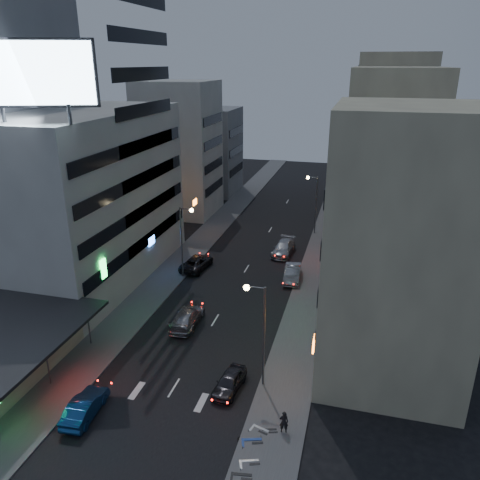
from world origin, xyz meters
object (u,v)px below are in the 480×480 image
(parked_car_right_mid, at_px, (292,273))
(parked_car_left, at_px, (197,263))
(person, at_px, (284,422))
(scooter_silver_a, at_px, (259,452))
(scooter_silver_b, at_px, (270,424))
(road_car_silver, at_px, (187,317))
(scooter_blue, at_px, (262,430))
(road_car_blue, at_px, (85,407))
(scooter_black_b, at_px, (277,422))
(parked_car_right_near, at_px, (229,382))
(scooter_black_a, at_px, (253,466))
(parked_car_right_far, at_px, (283,248))

(parked_car_right_mid, bearing_deg, parked_car_left, 174.62)
(person, bearing_deg, scooter_silver_a, 55.06)
(person, relative_size, scooter_silver_b, 0.91)
(road_car_silver, height_order, scooter_blue, road_car_silver)
(parked_car_right_mid, xyz_separation_m, road_car_blue, (-10.26, -24.63, -0.06))
(parked_car_left, height_order, scooter_black_b, parked_car_left)
(road_car_silver, height_order, scooter_silver_a, road_car_silver)
(parked_car_right_near, xyz_separation_m, scooter_silver_a, (3.52, -5.80, -0.02))
(road_car_blue, height_order, scooter_silver_b, road_car_blue)
(road_car_blue, bearing_deg, scooter_blue, -179.87)
(parked_car_right_near, relative_size, scooter_blue, 2.05)
(parked_car_left, bearing_deg, parked_car_right_near, 121.75)
(parked_car_right_mid, xyz_separation_m, person, (3.01, -22.81, 0.13))
(parked_car_right_near, distance_m, scooter_blue, 5.30)
(scooter_black_a, bearing_deg, scooter_silver_b, -13.82)
(road_car_silver, bearing_deg, scooter_black_b, 131.61)
(road_car_blue, bearing_deg, person, -176.59)
(parked_car_left, distance_m, scooter_black_a, 29.72)
(parked_car_right_far, xyz_separation_m, scooter_black_b, (4.77, -29.72, -0.17))
(road_car_blue, xyz_separation_m, scooter_silver_a, (12.21, -0.74, -0.07))
(parked_car_left, height_order, scooter_black_a, parked_car_left)
(parked_car_right_far, xyz_separation_m, scooter_silver_b, (4.38, -30.06, -0.14))
(parked_car_right_near, distance_m, road_car_blue, 10.05)
(parked_car_left, bearing_deg, person, 127.48)
(road_car_silver, relative_size, scooter_black_b, 3.24)
(parked_car_left, bearing_deg, scooter_black_b, 126.83)
(parked_car_right_mid, distance_m, scooter_blue, 23.74)
(parked_car_left, bearing_deg, scooter_silver_b, 125.72)
(parked_car_left, xyz_separation_m, scooter_silver_a, (13.15, -25.53, -0.07))
(parked_car_left, relative_size, road_car_blue, 1.19)
(parked_car_left, relative_size, scooter_black_b, 3.21)
(scooter_silver_a, xyz_separation_m, scooter_silver_b, (0.19, 2.41, -0.00))
(scooter_black_b, bearing_deg, scooter_blue, 127.50)
(road_car_silver, relative_size, person, 3.33)
(scooter_silver_a, distance_m, scooter_black_b, 2.81)
(road_car_blue, xyz_separation_m, scooter_silver_b, (12.39, 1.68, -0.07))
(person, xyz_separation_m, scooter_silver_a, (-1.06, -2.55, -0.26))
(parked_car_right_far, relative_size, scooter_black_a, 2.98)
(scooter_blue, bearing_deg, person, -72.78)
(parked_car_right_far, relative_size, scooter_silver_b, 3.12)
(road_car_silver, height_order, scooter_silver_b, road_car_silver)
(scooter_silver_a, relative_size, scooter_blue, 0.91)
(parked_car_right_near, bearing_deg, scooter_silver_a, -52.25)
(parked_car_right_far, xyz_separation_m, scooter_black_a, (4.08, -33.65, -0.11))
(parked_car_right_far, bearing_deg, parked_car_left, -138.67)
(scooter_black_a, relative_size, scooter_blue, 0.95)
(road_car_silver, xyz_separation_m, scooter_silver_a, (9.76, -13.53, -0.11))
(parked_car_right_mid, height_order, scooter_black_a, parked_car_right_mid)
(parked_car_right_near, relative_size, road_car_blue, 0.90)
(person, xyz_separation_m, scooter_black_b, (-0.48, 0.20, -0.30))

